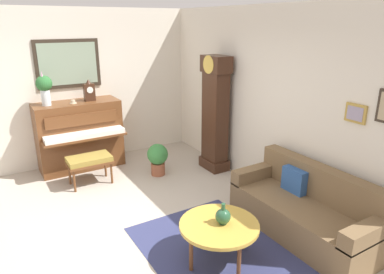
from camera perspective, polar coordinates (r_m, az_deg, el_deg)
ground_plane at (r=4.86m, az=-11.19°, el=-14.42°), size 6.40×6.00×0.10m
wall_left at (r=6.72m, az=-19.86°, el=7.48°), size 0.13×4.90×2.80m
wall_back at (r=5.48m, az=12.08°, el=5.83°), size 5.30×0.13×2.80m
area_rug at (r=4.26m, az=4.27°, el=-18.43°), size 2.10×1.50×0.01m
piano at (r=6.57m, az=-17.87°, el=0.30°), size 0.87×1.44×1.22m
piano_bench at (r=5.90m, az=-16.43°, el=-3.76°), size 0.42×0.70×0.48m
grandfather_clock at (r=6.12m, az=3.79°, el=3.28°), size 0.52×0.34×2.03m
couch at (r=4.68m, az=18.06°, el=-11.26°), size 1.90×0.80×0.84m
coffee_table at (r=3.95m, az=4.46°, el=-14.33°), size 0.88×0.88×0.46m
mantel_clock at (r=6.44m, az=-16.46°, el=7.21°), size 0.13×0.18×0.38m
flower_vase at (r=6.27m, az=-22.99°, el=7.57°), size 0.26×0.26×0.58m
teacup at (r=6.33m, az=-18.85°, el=5.43°), size 0.12×0.12×0.06m
green_jug at (r=3.89m, az=5.09°, el=-12.78°), size 0.17×0.17×0.24m
potted_plant at (r=6.06m, az=-5.63°, el=-3.33°), size 0.36×0.36×0.56m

